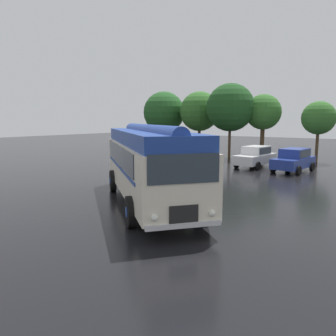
# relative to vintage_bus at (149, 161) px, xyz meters

# --- Properties ---
(ground_plane) EXTENTS (120.00, 120.00, 0.00)m
(ground_plane) POSITION_rel_vintage_bus_xyz_m (0.57, -0.10, -1.89)
(ground_plane) COLOR black
(vintage_bus) EXTENTS (9.27, 8.39, 3.49)m
(vintage_bus) POSITION_rel_vintage_bus_xyz_m (0.00, 0.00, 0.00)
(vintage_bus) COLOR silver
(vintage_bus) RESTS_ON ground
(car_near_left) EXTENTS (2.35, 4.38, 1.66)m
(car_near_left) POSITION_rel_vintage_bus_xyz_m (0.03, 13.55, -1.05)
(car_near_left) COLOR silver
(car_near_left) RESTS_ON ground
(car_mid_left) EXTENTS (2.38, 4.39, 1.66)m
(car_mid_left) POSITION_rel_vintage_bus_xyz_m (3.04, 12.94, -1.05)
(car_mid_left) COLOR navy
(car_mid_left) RESTS_ON ground
(tree_far_left) EXTENTS (4.71, 4.71, 6.89)m
(tree_far_left) POSITION_rel_vintage_bus_xyz_m (-13.22, 19.83, 2.59)
(tree_far_left) COLOR #4C3823
(tree_far_left) RESTS_ON ground
(tree_left_of_centre) EXTENTS (4.20, 4.20, 6.69)m
(tree_left_of_centre) POSITION_rel_vintage_bus_xyz_m (-8.59, 19.90, 2.62)
(tree_left_of_centre) COLOR #4C3823
(tree_left_of_centre) RESTS_ON ground
(tree_centre) EXTENTS (4.57, 4.57, 7.14)m
(tree_centre) POSITION_rel_vintage_bus_xyz_m (-4.26, 18.26, 2.92)
(tree_centre) COLOR #4C3823
(tree_centre) RESTS_ON ground
(tree_right_of_centre) EXTENTS (3.36, 3.36, 6.11)m
(tree_right_of_centre) POSITION_rel_vintage_bus_xyz_m (-1.54, 19.92, 2.55)
(tree_right_of_centre) COLOR #4C3823
(tree_right_of_centre) RESTS_ON ground
(tree_far_right) EXTENTS (2.85, 2.85, 5.28)m
(tree_far_right) POSITION_rel_vintage_bus_xyz_m (3.33, 19.46, 1.90)
(tree_far_right) COLOR #4C3823
(tree_far_right) RESTS_ON ground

